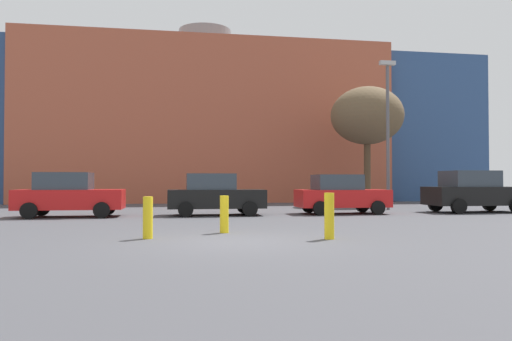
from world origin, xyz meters
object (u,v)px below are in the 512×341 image
Objects in this scene: parked_car_3 at (341,194)px; bare_tree_0 at (367,116)px; parked_car_2 at (215,195)px; bollard_yellow_1 at (329,216)px; street_lamp at (388,125)px; bollard_yellow_2 at (224,214)px; bollard_yellow_0 at (148,218)px; parked_car_1 at (69,195)px; parked_car_4 at (473,192)px.

parked_car_3 is 8.93m from bare_tree_0.
parked_car_2 is at bearing -144.70° from bare_tree_0.
bare_tree_0 is (3.98, 6.69, 4.38)m from parked_car_3.
parked_car_2 is at bearing 103.26° from bollard_yellow_1.
bare_tree_0 is 4.42m from street_lamp.
street_lamp reaches higher than bollard_yellow_2.
bollard_yellow_0 is at bearing 169.33° from bollard_yellow_1.
bollard_yellow_1 is 1.11× the size of bollard_yellow_2.
street_lamp is (6.70, 11.22, 3.65)m from bollard_yellow_1.
bollard_yellow_0 is at bearing -128.72° from bare_tree_0.
street_lamp is at bearing 36.36° from parked_car_3.
bollard_yellow_2 is 13.56m from street_lamp.
parked_car_3 is at bearing 50.18° from bollard_yellow_2.
parked_car_2 is 9.70m from street_lamp.
parked_car_1 is at bearing -180.00° from parked_car_3.
parked_car_4 is (6.31, 0.00, 0.09)m from parked_car_3.
parked_car_4 reaches higher than parked_car_3.
parked_car_3 is 3.47× the size of bollard_yellow_1.
bollard_yellow_0 is 1.02× the size of bollard_yellow_2.
bollard_yellow_2 is at bearing -125.62° from bare_tree_0.
bollard_yellow_2 is at bearing -134.13° from street_lamp.
bollard_yellow_1 is (-7.38, -15.48, -4.66)m from bare_tree_0.
parked_car_4 reaches higher than parked_car_2.
bollard_yellow_0 is at bearing -152.46° from bollard_yellow_2.
bollard_yellow_1 is at bearing -120.85° from street_lamp.
parked_car_2 is 9.03m from bollard_yellow_1.
parked_car_1 is 5.76m from parked_car_2.
parked_car_2 is 6.94m from bollard_yellow_2.
bollard_yellow_0 is at bearing -106.10° from parked_car_2.
bollard_yellow_0 is 4.45m from bollard_yellow_1.
parked_car_1 is 11.78m from bollard_yellow_1.
parked_car_2 is at bearing -180.00° from parked_car_3.
street_lamp is (-0.67, -4.25, -1.00)m from bare_tree_0.
parked_car_2 reaches higher than bollard_yellow_2.
parked_car_1 is at bearing 113.52° from bollard_yellow_0.
parked_car_1 is 3.93× the size of bollard_yellow_0.
parked_car_4 is 3.86× the size of bollard_yellow_1.
parked_car_4 is (11.78, 0.00, 0.08)m from parked_car_2.
parked_car_4 is at bearing -70.78° from bare_tree_0.
bare_tree_0 is (15.21, 6.69, 4.35)m from parked_car_1.
parked_car_2 is 1.02× the size of parked_car_3.
parked_car_3 is at bearing 45.73° from bollard_yellow_0.
bollard_yellow_2 is (-5.77, -6.93, -0.34)m from parked_car_3.
parked_car_2 is 8.30m from bollard_yellow_0.
bare_tree_0 reaches higher than bollard_yellow_0.
parked_car_4 is at bearing 0.00° from parked_car_3.
parked_car_3 is (11.23, 0.00, -0.03)m from parked_car_1.
bare_tree_0 reaches higher than parked_car_1.
parked_car_3 is (5.47, 0.00, -0.01)m from parked_car_2.
parked_car_2 is 0.54× the size of street_lamp.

